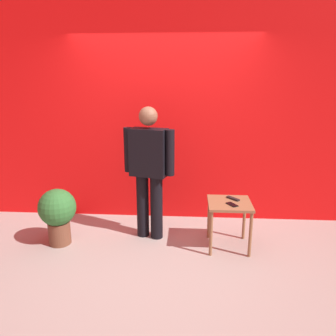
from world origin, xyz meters
name	(u,v)px	position (x,y,z in m)	size (l,w,h in m)	color
ground_plane	(156,263)	(0.00, 0.00, 0.00)	(12.00, 12.00, 0.00)	#9E9991
back_wall_red	(165,105)	(0.00, 1.32, 1.59)	(5.28, 0.12, 3.18)	red
standing_person	(149,167)	(-0.14, 0.62, 0.91)	(0.64, 0.32, 1.63)	black
side_table	(229,210)	(0.81, 0.42, 0.47)	(0.49, 0.49, 0.56)	olive
cell_phone	(232,204)	(0.83, 0.33, 0.57)	(0.07, 0.14, 0.01)	black
tv_remote	(233,199)	(0.86, 0.51, 0.57)	(0.04, 0.17, 0.02)	black
potted_plant	(58,212)	(-1.21, 0.36, 0.41)	(0.44, 0.44, 0.69)	brown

